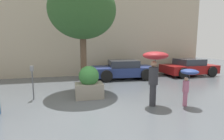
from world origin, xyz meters
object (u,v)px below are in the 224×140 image
object	(u,v)px
planter_box	(89,83)
parked_car_near	(123,70)
street_tree	(82,11)
person_child	(188,78)
parked_car_far	(189,67)
person_adult	(155,64)
parking_meter	(32,76)

from	to	relation	value
planter_box	parked_car_near	bearing A→B (deg)	54.75
street_tree	person_child	bearing A→B (deg)	-40.63
planter_box	parked_car_near	distance (m)	4.41
parked_car_near	parked_car_far	bearing A→B (deg)	-87.24
person_adult	street_tree	xyz separation A→B (m)	(-2.26, 2.51, 2.14)
parked_car_near	parking_meter	distance (m)	5.77
person_child	person_adult	bearing A→B (deg)	-177.25
planter_box	person_adult	world-z (taller)	person_adult
parked_car_far	street_tree	xyz separation A→B (m)	(-7.42, -2.48, 3.05)
parked_car_near	parked_car_far	size ratio (longest dim) A/B	1.09
parked_car_far	street_tree	distance (m)	8.40
planter_box	person_child	distance (m)	3.72
parking_meter	planter_box	bearing A→B (deg)	-7.61
parked_car_near	street_tree	distance (m)	4.77
parked_car_far	parking_meter	distance (m)	10.03
planter_box	person_adult	xyz separation A→B (m)	(2.14, -1.42, 0.86)
planter_box	parking_meter	world-z (taller)	parking_meter
planter_box	parked_car_far	size ratio (longest dim) A/B	0.36
person_adult	parked_car_near	world-z (taller)	person_adult
person_adult	parked_car_near	bearing A→B (deg)	39.96
planter_box	street_tree	world-z (taller)	street_tree
parked_car_far	person_child	bearing A→B (deg)	140.85
parked_car_near	parked_car_far	xyz separation A→B (m)	(4.76, -0.04, -0.00)
street_tree	parking_meter	size ratio (longest dim) A/B	3.68
person_child	planter_box	bearing A→B (deg)	172.57
planter_box	parked_car_near	world-z (taller)	planter_box
planter_box	parked_car_near	xyz separation A→B (m)	(2.55, 3.60, -0.05)
parked_car_near	street_tree	size ratio (longest dim) A/B	0.81
person_child	parked_car_far	xyz separation A→B (m)	(4.07, 5.36, -0.46)
person_child	parked_car_near	size ratio (longest dim) A/B	0.33
parked_car_far	parked_car_near	bearing A→B (deg)	87.63
person_adult	person_child	size ratio (longest dim) A/B	1.45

